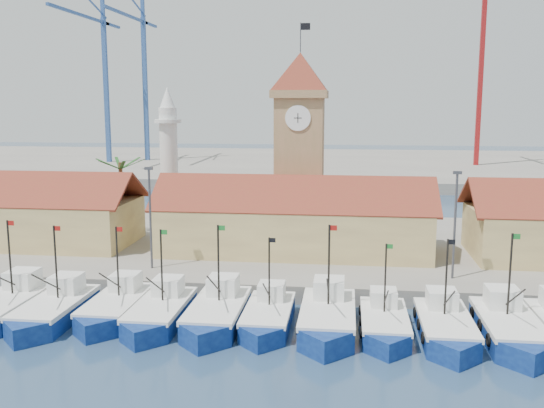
# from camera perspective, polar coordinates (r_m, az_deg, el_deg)

# --- Properties ---
(ground) EXTENTS (400.00, 400.00, 0.00)m
(ground) POSITION_cam_1_polar(r_m,az_deg,el_deg) (41.97, -0.38, -12.90)
(ground) COLOR navy
(ground) RESTS_ON ground
(quay) EXTENTS (140.00, 32.00, 1.50)m
(quay) POSITION_cam_1_polar(r_m,az_deg,el_deg) (64.51, 2.41, -4.20)
(quay) COLOR gray
(quay) RESTS_ON ground
(terminal) EXTENTS (240.00, 80.00, 2.00)m
(terminal) POSITION_cam_1_polar(r_m,az_deg,el_deg) (149.32, 5.15, 3.65)
(terminal) COLOR gray
(terminal) RESTS_ON ground
(boat_0) EXTENTS (3.74, 10.25, 7.75)m
(boat_0) POSITION_cam_1_polar(r_m,az_deg,el_deg) (50.19, -23.72, -8.95)
(boat_0) COLOR navy
(boat_0) RESTS_ON ground
(boat_1) EXTENTS (3.62, 9.93, 7.51)m
(boat_1) POSITION_cam_1_polar(r_m,az_deg,el_deg) (48.04, -19.93, -9.56)
(boat_1) COLOR navy
(boat_1) RESTS_ON ground
(boat_2) EXTENTS (3.51, 9.62, 7.28)m
(boat_2) POSITION_cam_1_polar(r_m,az_deg,el_deg) (47.44, -14.57, -9.56)
(boat_2) COLOR navy
(boat_2) RESTS_ON ground
(boat_3) EXTENTS (3.53, 9.66, 7.31)m
(boat_3) POSITION_cam_1_polar(r_m,az_deg,el_deg) (45.61, -10.56, -10.19)
(boat_3) COLOR navy
(boat_3) RESTS_ON ground
(boat_4) EXTENTS (3.72, 10.19, 7.71)m
(boat_4) POSITION_cam_1_polar(r_m,az_deg,el_deg) (44.73, -5.25, -10.41)
(boat_4) COLOR navy
(boat_4) RESTS_ON ground
(boat_5) EXTENTS (3.30, 9.04, 6.84)m
(boat_5) POSITION_cam_1_polar(r_m,az_deg,el_deg) (44.25, -0.41, -10.71)
(boat_5) COLOR navy
(boat_5) RESTS_ON ground
(boat_6) EXTENTS (3.83, 10.50, 7.94)m
(boat_6) POSITION_cam_1_polar(r_m,az_deg,el_deg) (43.74, 5.25, -10.84)
(boat_6) COLOR navy
(boat_6) RESTS_ON ground
(boat_7) EXTENTS (3.23, 8.86, 6.70)m
(boat_7) POSITION_cam_1_polar(r_m,az_deg,el_deg) (43.67, 10.55, -11.18)
(boat_7) COLOR navy
(boat_7) RESTS_ON ground
(boat_8) EXTENTS (3.50, 9.59, 7.26)m
(boat_8) POSITION_cam_1_polar(r_m,az_deg,el_deg) (43.74, 16.05, -11.28)
(boat_8) COLOR navy
(boat_8) RESTS_ON ground
(boat_9) EXTENTS (3.74, 10.23, 7.74)m
(boat_9) POSITION_cam_1_polar(r_m,az_deg,el_deg) (44.75, 21.49, -11.04)
(boat_9) COLOR navy
(boat_9) RESTS_ON ground
(hall_center) EXTENTS (27.04, 10.13, 7.61)m
(hall_center) POSITION_cam_1_polar(r_m,az_deg,el_deg) (59.91, 2.11, -2.09)
(hall_center) COLOR #D6BF75
(hall_center) RESTS_ON quay
(clock_tower) EXTENTS (5.80, 5.80, 22.70)m
(clock_tower) POSITION_cam_1_polar(r_m,az_deg,el_deg) (64.81, 2.62, 5.90)
(clock_tower) COLOR #AB7D58
(clock_tower) RESTS_ON quay
(minaret) EXTENTS (3.00, 3.00, 16.30)m
(minaret) POSITION_cam_1_polar(r_m,az_deg,el_deg) (69.73, -9.67, 4.19)
(minaret) COLOR silver
(minaret) RESTS_ON quay
(palm_tree) EXTENTS (5.60, 5.03, 8.39)m
(palm_tree) POSITION_cam_1_polar(r_m,az_deg,el_deg) (69.87, -13.99, 1.17)
(palm_tree) COLOR brown
(palm_tree) RESTS_ON quay
(lamp_posts) EXTENTS (80.70, 0.25, 9.03)m
(lamp_posts) POSITION_cam_1_polar(r_m,az_deg,el_deg) (51.57, 1.90, -1.15)
(lamp_posts) COLOR #3F3F44
(lamp_posts) RESTS_ON quay
(crane_blue_far) EXTENTS (1.00, 36.94, 40.70)m
(crane_blue_far) POSITION_cam_1_polar(r_m,az_deg,el_deg) (150.07, -15.75, 12.52)
(crane_blue_far) COLOR #305492
(crane_blue_far) RESTS_ON terminal
(crane_blue_near) EXTENTS (1.00, 34.04, 41.52)m
(crane_blue_near) POSITION_cam_1_polar(r_m,az_deg,el_deg) (153.45, -12.11, 12.67)
(crane_blue_near) COLOR #305492
(crane_blue_near) RESTS_ON terminal
(crane_red_right) EXTENTS (1.00, 34.43, 46.86)m
(crane_red_right) POSITION_cam_1_polar(r_m,az_deg,el_deg) (145.47, 19.30, 13.73)
(crane_red_right) COLOR maroon
(crane_red_right) RESTS_ON terminal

